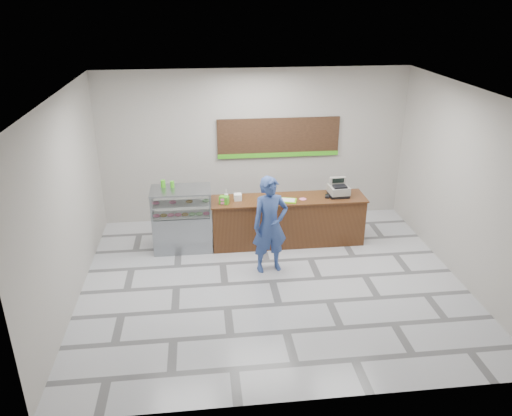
{
  "coord_description": "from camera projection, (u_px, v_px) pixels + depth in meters",
  "views": [
    {
      "loc": [
        -1.23,
        -7.95,
        4.97
      ],
      "look_at": [
        -0.21,
        0.9,
        1.12
      ],
      "focal_mm": 35.0,
      "sensor_mm": 36.0,
      "label": 1
    }
  ],
  "objects": [
    {
      "name": "display_case",
      "position": [
        182.0,
        219.0,
        10.32
      ],
      "size": [
        1.22,
        0.72,
        1.33
      ],
      "color": "gray",
      "rests_on": "floor"
    },
    {
      "name": "floor",
      "position": [
        272.0,
        281.0,
        9.35
      ],
      "size": [
        7.0,
        7.0,
        0.0
      ],
      "primitive_type": "plane",
      "color": "#BBBBC0",
      "rests_on": "ground"
    },
    {
      "name": "menu_board",
      "position": [
        279.0,
        138.0,
        11.34
      ],
      "size": [
        2.8,
        0.06,
        0.9
      ],
      "color": "black",
      "rests_on": "back_wall"
    },
    {
      "name": "sales_counter",
      "position": [
        288.0,
        220.0,
        10.62
      ],
      "size": [
        3.26,
        0.76,
        1.03
      ],
      "color": "#5D3217",
      "rests_on": "floor"
    },
    {
      "name": "promo_box",
      "position": [
        224.0,
        200.0,
        10.11
      ],
      "size": [
        0.21,
        0.18,
        0.16
      ],
      "primitive_type": "cube",
      "rotation": [
        0.0,
        0.0,
        -0.37
      ],
      "color": "green",
      "rests_on": "sales_counter"
    },
    {
      "name": "green_cup_right",
      "position": [
        172.0,
        184.0,
        10.14
      ],
      "size": [
        0.08,
        0.08,
        0.13
      ],
      "primitive_type": "cylinder",
      "color": "green",
      "rests_on": "display_case"
    },
    {
      "name": "ceiling",
      "position": [
        275.0,
        93.0,
        7.97
      ],
      "size": [
        7.0,
        7.0,
        0.0
      ],
      "primitive_type": "plane",
      "rotation": [
        3.14,
        0.0,
        0.0
      ],
      "color": "silver",
      "rests_on": "back_wall"
    },
    {
      "name": "donut_decal",
      "position": [
        303.0,
        199.0,
        10.37
      ],
      "size": [
        0.15,
        0.15,
        0.0
      ],
      "primitive_type": "cylinder",
      "color": "pink",
      "rests_on": "sales_counter"
    },
    {
      "name": "napkin_box",
      "position": [
        238.0,
        197.0,
        10.3
      ],
      "size": [
        0.16,
        0.16,
        0.13
      ],
      "primitive_type": "cube",
      "rotation": [
        0.0,
        0.0,
        0.03
      ],
      "color": "white",
      "rests_on": "sales_counter"
    },
    {
      "name": "green_cup_left",
      "position": [
        163.0,
        184.0,
        10.15
      ],
      "size": [
        0.1,
        0.1,
        0.15
      ],
      "primitive_type": "cylinder",
      "color": "green",
      "rests_on": "display_case"
    },
    {
      "name": "cash_register",
      "position": [
        338.0,
        189.0,
        10.5
      ],
      "size": [
        0.42,
        0.44,
        0.38
      ],
      "rotation": [
        0.0,
        0.0,
        0.07
      ],
      "color": "black",
      "rests_on": "sales_counter"
    },
    {
      "name": "card_terminal",
      "position": [
        327.0,
        196.0,
        10.46
      ],
      "size": [
        0.14,
        0.19,
        0.04
      ],
      "primitive_type": "cube",
      "rotation": [
        0.0,
        0.0,
        -0.37
      ],
      "color": "black",
      "rests_on": "sales_counter"
    },
    {
      "name": "serving_tray",
      "position": [
        287.0,
        200.0,
        10.28
      ],
      "size": [
        0.44,
        0.37,
        0.02
      ],
      "rotation": [
        0.0,
        0.0,
        -0.28
      ],
      "color": "#6FCD11",
      "rests_on": "sales_counter"
    },
    {
      "name": "customer",
      "position": [
        270.0,
        225.0,
        9.4
      ],
      "size": [
        0.77,
        0.58,
        1.9
      ],
      "primitive_type": "imported",
      "rotation": [
        0.0,
        0.0,
        0.19
      ],
      "color": "#324B8C",
      "rests_on": "floor"
    },
    {
      "name": "straw_cup",
      "position": [
        226.0,
        197.0,
        10.33
      ],
      "size": [
        0.08,
        0.08,
        0.12
      ],
      "primitive_type": "cylinder",
      "color": "silver",
      "rests_on": "sales_counter"
    },
    {
      "name": "back_wall",
      "position": [
        254.0,
        146.0,
        11.39
      ],
      "size": [
        7.0,
        0.0,
        7.0
      ],
      "primitive_type": "plane",
      "rotation": [
        1.57,
        0.0,
        0.0
      ],
      "color": "#B4AFA6",
      "rests_on": "floor"
    }
  ]
}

